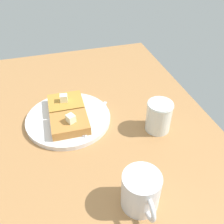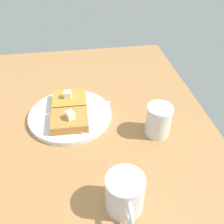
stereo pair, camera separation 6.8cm
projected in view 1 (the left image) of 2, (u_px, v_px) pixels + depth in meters
table_surface at (46, 131)px, 70.21cm from camera, size 93.72×93.72×1.92cm
plate at (68, 118)px, 71.66cm from camera, size 24.04×24.04×1.38cm
toast_slice_left at (66, 104)px, 73.98cm from camera, size 8.94×10.20×2.49cm
toast_slice_middle at (70, 124)px, 67.04cm from camera, size 8.94×10.20×2.49cm
butter_pat_primary at (64, 98)px, 72.35cm from camera, size 2.18×2.36×2.13cm
butter_pat_secondary at (71, 118)px, 65.21cm from camera, size 2.74×2.64×2.13cm
fork at (93, 120)px, 69.92cm from camera, size 13.53×10.93×0.36cm
syrup_jar at (159, 117)px, 66.90cm from camera, size 6.99×6.99×8.68cm
coffee_mug at (141, 191)px, 48.99cm from camera, size 10.53×7.72×8.51cm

